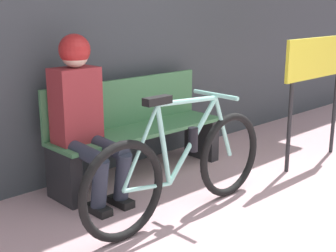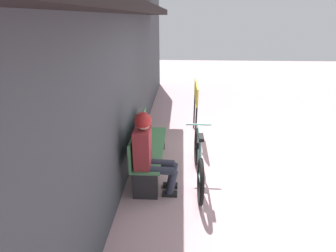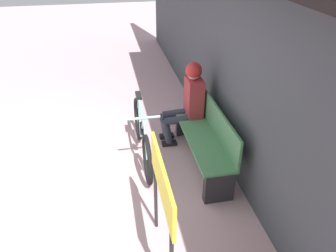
{
  "view_description": "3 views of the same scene",
  "coord_description": "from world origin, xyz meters",
  "px_view_note": "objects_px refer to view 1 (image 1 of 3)",
  "views": [
    {
      "loc": [
        -2.56,
        -0.95,
        1.44
      ],
      "look_at": [
        -0.27,
        1.45,
        0.57
      ],
      "focal_mm": 50.0,
      "sensor_mm": 36.0,
      "label": 1
    },
    {
      "loc": [
        -3.92,
        1.47,
        2.4
      ],
      "look_at": [
        -0.1,
        1.66,
        0.8
      ],
      "focal_mm": 28.0,
      "sensor_mm": 36.0,
      "label": 2
    },
    {
      "loc": [
        3.4,
        0.8,
        2.78
      ],
      "look_at": [
        -0.26,
        1.52,
        0.55
      ],
      "focal_mm": 35.0,
      "sensor_mm": 36.0,
      "label": 3
    }
  ],
  "objects_px": {
    "bicycle": "(182,167)",
    "park_bench_near": "(137,132)",
    "signboard": "(317,68)",
    "person_seated": "(82,108)"
  },
  "relations": [
    {
      "from": "park_bench_near",
      "to": "person_seated",
      "type": "xyz_separation_m",
      "value": [
        -0.6,
        -0.1,
        0.32
      ]
    },
    {
      "from": "signboard",
      "to": "bicycle",
      "type": "bearing_deg",
      "value": 179.31
    },
    {
      "from": "signboard",
      "to": "person_seated",
      "type": "bearing_deg",
      "value": 159.86
    },
    {
      "from": "park_bench_near",
      "to": "signboard",
      "type": "bearing_deg",
      "value": -30.69
    },
    {
      "from": "bicycle",
      "to": "person_seated",
      "type": "height_order",
      "value": "person_seated"
    },
    {
      "from": "park_bench_near",
      "to": "bicycle",
      "type": "relative_size",
      "value": 0.96
    },
    {
      "from": "bicycle",
      "to": "signboard",
      "type": "height_order",
      "value": "signboard"
    },
    {
      "from": "park_bench_near",
      "to": "bicycle",
      "type": "distance_m",
      "value": 0.87
    },
    {
      "from": "bicycle",
      "to": "person_seated",
      "type": "distance_m",
      "value": 0.86
    },
    {
      "from": "bicycle",
      "to": "park_bench_near",
      "type": "bearing_deg",
      "value": 71.02
    }
  ]
}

